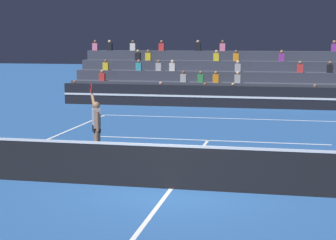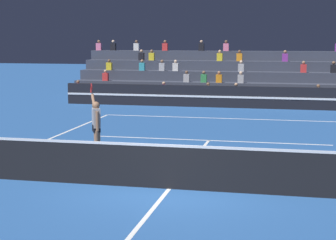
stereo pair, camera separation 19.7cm
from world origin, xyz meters
name	(u,v)px [view 1 (the left image)]	position (x,y,z in m)	size (l,w,h in m)	color
ground_plane	(171,189)	(0.00, 0.00, 0.00)	(120.00, 120.00, 0.00)	#285699
court_lines	(171,189)	(0.00, 0.00, 0.00)	(11.10, 23.90, 0.01)	white
tennis_net	(171,166)	(0.00, 0.00, 0.54)	(12.00, 0.10, 1.10)	slate
sponsor_banner_wall	(233,97)	(0.00, 15.82, 0.55)	(18.00, 0.26, 1.10)	black
bleacher_stand	(239,82)	(0.00, 19.63, 1.02)	(18.74, 4.75, 3.38)	#383D4C
tennis_player	(96,127)	(-2.71, 2.61, 0.98)	(0.71, 1.26, 2.22)	#9E7051
tennis_ball	(167,172)	(-0.41, 1.46, 0.03)	(0.07, 0.07, 0.07)	#C6DB33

